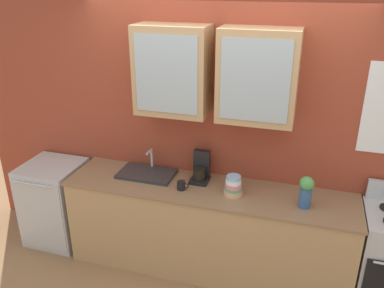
% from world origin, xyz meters
% --- Properties ---
extents(ground_plane, '(10.00, 10.00, 0.00)m').
position_xyz_m(ground_plane, '(0.00, 0.00, 0.00)').
color(ground_plane, '#936B47').
extents(back_wall_unit, '(5.22, 0.43, 2.67)m').
position_xyz_m(back_wall_unit, '(0.01, 0.32, 1.45)').
color(back_wall_unit, '#993D28').
rests_on(back_wall_unit, ground_plane).
extents(counter, '(2.69, 0.62, 0.89)m').
position_xyz_m(counter, '(0.00, 0.00, 0.44)').
color(counter, tan).
rests_on(counter, ground_plane).
extents(sink_faucet, '(0.54, 0.34, 0.22)m').
position_xyz_m(sink_faucet, '(-0.64, 0.09, 0.91)').
color(sink_faucet, '#2D2D30').
rests_on(sink_faucet, counter).
extents(bowl_stack, '(0.17, 0.17, 0.18)m').
position_xyz_m(bowl_stack, '(0.24, -0.03, 0.97)').
color(bowl_stack, '#E0AD7F').
rests_on(bowl_stack, counter).
extents(vase, '(0.12, 0.12, 0.28)m').
position_xyz_m(vase, '(0.86, -0.06, 1.04)').
color(vase, '#33598C').
rests_on(vase, counter).
extents(cup_near_sink, '(0.11, 0.08, 0.08)m').
position_xyz_m(cup_near_sink, '(-0.23, -0.09, 0.93)').
color(cup_near_sink, black).
rests_on(cup_near_sink, counter).
extents(dishwasher, '(0.58, 0.61, 0.89)m').
position_xyz_m(dishwasher, '(-1.68, -0.00, 0.44)').
color(dishwasher, silver).
rests_on(dishwasher, ground_plane).
extents(coffee_maker, '(0.17, 0.20, 0.29)m').
position_xyz_m(coffee_maker, '(-0.11, 0.14, 1.00)').
color(coffee_maker, black).
rests_on(coffee_maker, counter).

